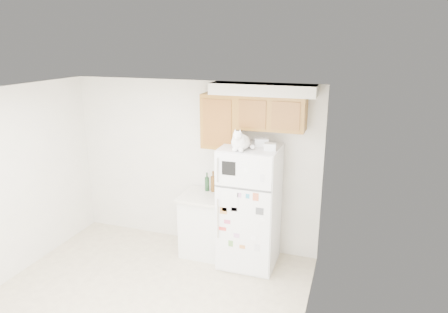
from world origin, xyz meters
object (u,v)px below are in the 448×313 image
at_px(base_counter, 205,223).
at_px(cat, 240,142).
at_px(storage_box_back, 262,142).
at_px(bottle_green, 207,182).
at_px(bottle_amber, 213,181).
at_px(storage_box_front, 270,147).
at_px(refrigerator, 249,207).

height_order(base_counter, cat, cat).
bearing_deg(cat, storage_box_back, 55.81).
height_order(base_counter, bottle_green, bottle_green).
relative_size(storage_box_back, bottle_amber, 0.59).
relative_size(base_counter, cat, 2.17).
xyz_separation_m(cat, storage_box_front, (0.36, 0.12, -0.07)).
bearing_deg(base_counter, refrigerator, -6.09).
height_order(refrigerator, bottle_green, refrigerator).
bearing_deg(refrigerator, cat, -112.49).
height_order(storage_box_back, bottle_green, storage_box_back).
distance_m(storage_box_front, bottle_green, 1.24).
height_order(refrigerator, cat, cat).
bearing_deg(cat, storage_box_front, 17.81).
distance_m(refrigerator, bottle_amber, 0.69).
distance_m(base_counter, bottle_green, 0.61).
bearing_deg(storage_box_back, base_counter, 164.98).
distance_m(cat, bottle_green, 1.06).
relative_size(cat, storage_box_back, 2.36).
relative_size(cat, bottle_amber, 1.38).
height_order(storage_box_back, bottle_amber, storage_box_back).
relative_size(cat, storage_box_front, 2.83).
xyz_separation_m(base_counter, cat, (0.61, -0.28, 1.35)).
distance_m(cat, storage_box_back, 0.37).
height_order(bottle_green, bottle_amber, bottle_amber).
xyz_separation_m(storage_box_back, storage_box_front, (0.16, -0.19, -0.01)).
distance_m(refrigerator, storage_box_front, 0.94).
distance_m(refrigerator, cat, 0.99).
bearing_deg(bottle_green, refrigerator, -17.20).
relative_size(base_counter, storage_box_back, 5.11).
xyz_separation_m(cat, bottle_green, (-0.62, 0.42, -0.75)).
xyz_separation_m(storage_box_back, bottle_amber, (-0.73, 0.12, -0.68)).
bearing_deg(base_counter, bottle_green, 95.47).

